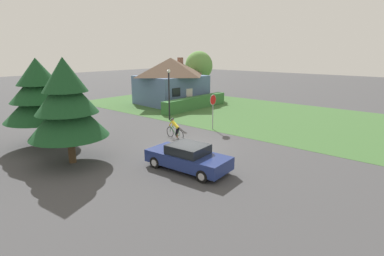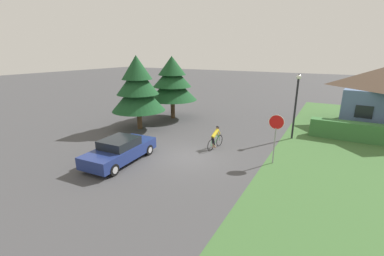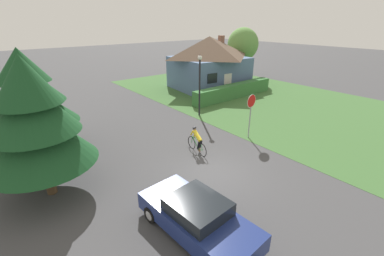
{
  "view_description": "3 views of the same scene",
  "coord_description": "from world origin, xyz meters",
  "px_view_note": "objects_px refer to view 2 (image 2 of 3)",
  "views": [
    {
      "loc": [
        -13.8,
        -11.88,
        5.95
      ],
      "look_at": [
        -0.32,
        -0.43,
        1.41
      ],
      "focal_mm": 28.0,
      "sensor_mm": 36.0,
      "label": 1
    },
    {
      "loc": [
        7.07,
        -11.96,
        5.89
      ],
      "look_at": [
        -0.05,
        0.76,
        1.57
      ],
      "focal_mm": 24.0,
      "sensor_mm": 36.0,
      "label": 2
    },
    {
      "loc": [
        -7.25,
        -7.44,
        6.73
      ],
      "look_at": [
        -0.11,
        1.37,
        1.95
      ],
      "focal_mm": 24.0,
      "sensor_mm": 36.0,
      "label": 3
    }
  ],
  "objects_px": {
    "sedan_left_lane": "(120,150)",
    "stop_sign": "(276,129)",
    "conifer_tall_near": "(138,87)",
    "street_lamp": "(296,99)",
    "conifer_tall_far": "(172,81)",
    "cyclist": "(215,138)"
  },
  "relations": [
    {
      "from": "sedan_left_lane",
      "to": "conifer_tall_far",
      "type": "relative_size",
      "value": 0.81
    },
    {
      "from": "cyclist",
      "to": "street_lamp",
      "type": "xyz_separation_m",
      "value": [
        3.96,
        4.44,
        2.12
      ]
    },
    {
      "from": "stop_sign",
      "to": "conifer_tall_near",
      "type": "xyz_separation_m",
      "value": [
        -10.8,
        1.61,
        1.31
      ]
    },
    {
      "from": "stop_sign",
      "to": "conifer_tall_far",
      "type": "relative_size",
      "value": 0.49
    },
    {
      "from": "street_lamp",
      "to": "conifer_tall_near",
      "type": "distance_m",
      "value": 11.55
    },
    {
      "from": "cyclist",
      "to": "conifer_tall_near",
      "type": "height_order",
      "value": "conifer_tall_near"
    },
    {
      "from": "stop_sign",
      "to": "conifer_tall_near",
      "type": "bearing_deg",
      "value": -11.73
    },
    {
      "from": "sedan_left_lane",
      "to": "stop_sign",
      "type": "relative_size",
      "value": 1.65
    },
    {
      "from": "stop_sign",
      "to": "street_lamp",
      "type": "xyz_separation_m",
      "value": [
        0.24,
        4.97,
        0.84
      ]
    },
    {
      "from": "street_lamp",
      "to": "conifer_tall_far",
      "type": "bearing_deg",
      "value": 175.54
    },
    {
      "from": "sedan_left_lane",
      "to": "stop_sign",
      "type": "xyz_separation_m",
      "value": [
        7.48,
        3.95,
        1.31
      ]
    },
    {
      "from": "sedan_left_lane",
      "to": "street_lamp",
      "type": "bearing_deg",
      "value": -44.52
    },
    {
      "from": "sedan_left_lane",
      "to": "conifer_tall_near",
      "type": "distance_m",
      "value": 6.99
    },
    {
      "from": "street_lamp",
      "to": "conifer_tall_far",
      "type": "height_order",
      "value": "conifer_tall_far"
    },
    {
      "from": "sedan_left_lane",
      "to": "stop_sign",
      "type": "distance_m",
      "value": 8.56
    },
    {
      "from": "street_lamp",
      "to": "conifer_tall_near",
      "type": "relative_size",
      "value": 0.8
    },
    {
      "from": "street_lamp",
      "to": "sedan_left_lane",
      "type": "bearing_deg",
      "value": -130.86
    },
    {
      "from": "cyclist",
      "to": "conifer_tall_far",
      "type": "relative_size",
      "value": 0.32
    },
    {
      "from": "stop_sign",
      "to": "conifer_tall_far",
      "type": "distance_m",
      "value": 11.98
    },
    {
      "from": "stop_sign",
      "to": "conifer_tall_far",
      "type": "height_order",
      "value": "conifer_tall_far"
    },
    {
      "from": "conifer_tall_far",
      "to": "stop_sign",
      "type": "bearing_deg",
      "value": -29.14
    },
    {
      "from": "cyclist",
      "to": "stop_sign",
      "type": "bearing_deg",
      "value": -91.37
    }
  ]
}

